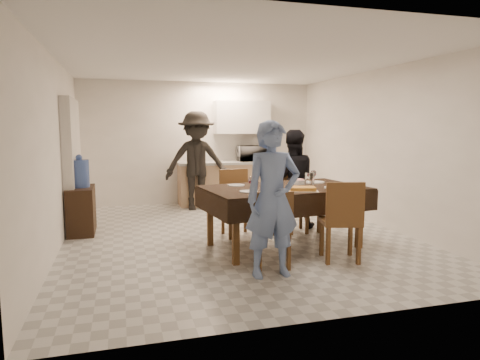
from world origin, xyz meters
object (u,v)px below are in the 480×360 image
(dining_table, at_px, (284,190))
(wine_bottle, at_px, (280,176))
(console, at_px, (81,210))
(person_far, at_px, (292,179))
(microwave, at_px, (252,153))
(person_kitchen, at_px, (197,161))
(water_pitcher, at_px, (309,180))
(water_jug, at_px, (80,173))
(savoury_tart, at_px, (302,189))
(person_near, at_px, (273,199))

(dining_table, xyz_separation_m, wine_bottle, (-0.05, 0.05, 0.18))
(console, bearing_deg, person_far, -8.88)
(microwave, height_order, person_kitchen, person_kitchen)
(wine_bottle, distance_m, person_far, 1.18)
(water_pitcher, height_order, person_far, person_far)
(water_jug, bearing_deg, savoury_tart, -34.25)
(dining_table, height_order, console, dining_table)
(wine_bottle, xyz_separation_m, person_far, (0.60, 1.00, -0.18))
(dining_table, xyz_separation_m, microwave, (0.61, 3.45, 0.28))
(person_near, xyz_separation_m, person_far, (1.10, 2.10, -0.06))
(water_jug, bearing_deg, person_near, -49.83)
(dining_table, relative_size, wine_bottle, 8.02)
(person_kitchen, bearing_deg, water_jug, -145.48)
(wine_bottle, relative_size, person_far, 0.18)
(person_near, bearing_deg, savoury_tart, 44.74)
(person_near, relative_size, person_kitchen, 0.88)
(person_far, bearing_deg, water_jug, 8.74)
(person_near, xyz_separation_m, person_kitchen, (-0.13, 4.05, 0.11))
(microwave, bearing_deg, water_jug, 29.19)
(wine_bottle, bearing_deg, savoury_tart, -70.77)
(dining_table, height_order, savoury_tart, savoury_tart)
(wine_bottle, height_order, microwave, microwave)
(person_far, bearing_deg, water_pitcher, 97.31)
(water_pitcher, height_order, microwave, microwave)
(person_near, height_order, person_far, person_near)
(console, bearing_deg, person_near, -49.83)
(person_near, bearing_deg, water_jug, 129.04)
(person_far, bearing_deg, person_near, 79.97)
(dining_table, xyz_separation_m, water_pitcher, (0.35, -0.05, 0.13))
(dining_table, bearing_deg, wine_bottle, 127.50)
(savoury_tart, distance_m, person_kitchen, 3.47)
(savoury_tart, height_order, person_near, person_near)
(wine_bottle, bearing_deg, water_jug, 150.75)
(microwave, xyz_separation_m, person_kitchen, (-1.29, -0.45, -0.10))
(dining_table, bearing_deg, person_near, -125.14)
(water_jug, bearing_deg, person_far, -8.88)
(savoury_tart, relative_size, person_kitchen, 0.20)
(wine_bottle, distance_m, person_near, 1.21)
(console, distance_m, person_far, 3.38)
(console, distance_m, person_kitchen, 2.60)
(person_far, bearing_deg, dining_table, 79.97)
(water_jug, height_order, savoury_tart, water_jug)
(water_jug, height_order, water_pitcher, water_jug)
(console, distance_m, savoury_tart, 3.49)
(water_jug, relative_size, microwave, 0.72)
(console, distance_m, water_pitcher, 3.55)
(console, xyz_separation_m, microwave, (3.37, 1.88, 0.71))
(water_pitcher, distance_m, person_near, 1.35)
(water_jug, height_order, microwave, microwave)
(water_jug, height_order, wine_bottle, water_jug)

